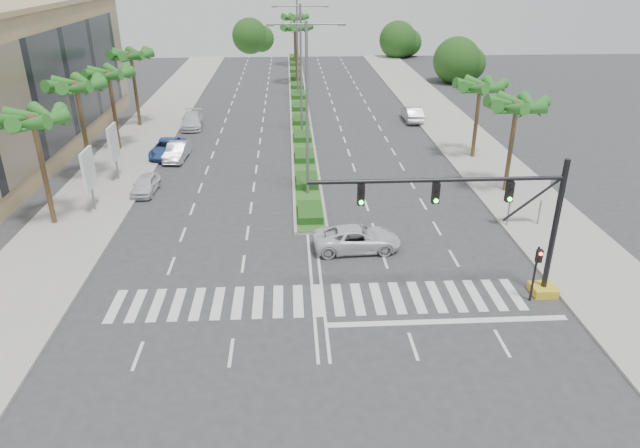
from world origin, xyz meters
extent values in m
plane|color=#333335|center=(0.00, 0.00, 0.00)|extent=(160.00, 160.00, 0.00)
cube|color=gray|center=(15.20, 20.00, 0.07)|extent=(6.00, 120.00, 0.15)
cube|color=gray|center=(-15.20, 20.00, 0.07)|extent=(6.00, 120.00, 0.15)
cube|color=gray|center=(0.00, 45.00, 0.10)|extent=(2.20, 75.00, 0.20)
cube|color=#2F6121|center=(0.00, 45.00, 0.22)|extent=(1.80, 75.00, 0.04)
cube|color=gold|center=(11.50, 0.00, 0.23)|extent=(1.20, 1.20, 0.45)
cylinder|color=black|center=(11.50, 0.00, 3.70)|extent=(0.28, 0.28, 7.00)
cylinder|color=black|center=(5.50, 0.00, 6.30)|extent=(12.00, 0.20, 0.20)
cylinder|color=black|center=(10.10, 0.00, 5.20)|extent=(2.53, 0.12, 2.15)
cube|color=black|center=(9.00, 0.00, 5.65)|extent=(0.32, 0.24, 1.00)
cylinder|color=#19E533|center=(9.00, -0.14, 5.33)|extent=(0.20, 0.06, 0.20)
cube|color=black|center=(5.50, 0.00, 5.65)|extent=(0.32, 0.24, 1.00)
cylinder|color=#19E533|center=(5.50, -0.14, 5.33)|extent=(0.20, 0.06, 0.20)
cube|color=black|center=(2.00, 0.00, 5.65)|extent=(0.32, 0.24, 1.00)
cylinder|color=#19E533|center=(2.00, -0.14, 5.33)|extent=(0.20, 0.06, 0.20)
cylinder|color=black|center=(10.60, -0.60, 1.50)|extent=(0.12, 0.12, 3.00)
cube|color=black|center=(10.60, -0.75, 2.60)|extent=(0.28, 0.22, 0.65)
cylinder|color=red|center=(10.60, -0.88, 2.78)|extent=(0.18, 0.05, 0.18)
cylinder|color=slate|center=(12.50, 8.00, 1.40)|extent=(0.10, 0.10, 2.80)
cylinder|color=slate|center=(14.50, 8.00, 1.40)|extent=(0.10, 0.10, 2.80)
cube|color=#0C6638|center=(13.50, 8.00, 2.60)|extent=(2.60, 0.08, 1.50)
cube|color=white|center=(13.50, 7.95, 2.60)|extent=(2.70, 0.02, 1.60)
cylinder|color=slate|center=(-14.50, 12.00, 1.40)|extent=(0.12, 0.12, 2.80)
cube|color=white|center=(-14.50, 12.00, 3.00)|extent=(0.18, 2.10, 2.70)
cube|color=#D8594C|center=(-14.50, 12.00, 3.00)|extent=(0.12, 2.00, 2.60)
cylinder|color=slate|center=(-14.50, 18.00, 1.40)|extent=(0.12, 0.12, 2.80)
cube|color=white|center=(-14.50, 18.00, 3.00)|extent=(0.18, 2.10, 2.70)
cube|color=#D8594C|center=(-14.50, 18.00, 3.00)|extent=(0.12, 2.00, 2.60)
cylinder|color=brown|center=(-16.50, 10.00, 3.50)|extent=(0.32, 0.32, 7.00)
sphere|color=brown|center=(-16.50, 10.00, 6.90)|extent=(0.70, 0.70, 0.70)
cone|color=#1F5B1D|center=(-15.40, 10.00, 6.80)|extent=(0.90, 3.62, 1.50)
cone|color=#1F5B1D|center=(-15.81, 10.86, 6.80)|extent=(3.39, 2.96, 1.50)
cone|color=#1F5B1D|center=(-16.74, 11.07, 6.80)|extent=(3.73, 1.68, 1.50)
cone|color=#1F5B1D|center=(-17.49, 10.48, 6.80)|extent=(2.38, 3.65, 1.50)
cone|color=#1F5B1D|center=(-17.49, 9.52, 6.80)|extent=(2.38, 3.65, 1.50)
cone|color=#1F5B1D|center=(-16.74, 8.93, 6.80)|extent=(3.73, 1.68, 1.50)
cone|color=#1F5B1D|center=(-15.81, 9.14, 6.80)|extent=(3.39, 2.96, 1.50)
cylinder|color=brown|center=(-16.50, 18.00, 3.70)|extent=(0.32, 0.32, 7.40)
sphere|color=brown|center=(-16.50, 18.00, 7.30)|extent=(0.70, 0.70, 0.70)
cone|color=#1F5B1D|center=(-15.40, 18.00, 7.20)|extent=(0.90, 3.62, 1.50)
cone|color=#1F5B1D|center=(-15.81, 18.86, 7.20)|extent=(3.39, 2.96, 1.50)
cone|color=#1F5B1D|center=(-16.74, 19.07, 7.20)|extent=(3.73, 1.68, 1.50)
cone|color=#1F5B1D|center=(-17.49, 18.48, 7.20)|extent=(2.38, 3.65, 1.50)
cone|color=#1F5B1D|center=(-17.49, 17.52, 7.20)|extent=(2.38, 3.65, 1.50)
cone|color=#1F5B1D|center=(-16.74, 16.93, 7.20)|extent=(3.73, 1.68, 1.50)
cone|color=#1F5B1D|center=(-15.81, 17.14, 7.20)|extent=(3.39, 2.96, 1.50)
cylinder|color=brown|center=(-16.50, 26.00, 3.40)|extent=(0.32, 0.32, 6.80)
sphere|color=brown|center=(-16.50, 26.00, 6.70)|extent=(0.70, 0.70, 0.70)
cone|color=#1F5B1D|center=(-15.40, 26.00, 6.60)|extent=(0.90, 3.62, 1.50)
cone|color=#1F5B1D|center=(-15.81, 26.86, 6.60)|extent=(3.39, 2.96, 1.50)
cone|color=#1F5B1D|center=(-16.74, 27.07, 6.60)|extent=(3.73, 1.68, 1.50)
cone|color=#1F5B1D|center=(-17.49, 26.48, 6.60)|extent=(2.38, 3.65, 1.50)
cone|color=#1F5B1D|center=(-17.49, 25.52, 6.60)|extent=(2.38, 3.65, 1.50)
cone|color=#1F5B1D|center=(-16.74, 24.93, 6.60)|extent=(3.73, 1.68, 1.50)
cone|color=#1F5B1D|center=(-15.81, 25.14, 6.60)|extent=(3.39, 2.96, 1.50)
cylinder|color=brown|center=(-16.50, 34.00, 3.60)|extent=(0.32, 0.32, 7.20)
sphere|color=brown|center=(-16.50, 34.00, 7.10)|extent=(0.70, 0.70, 0.70)
cone|color=#1F5B1D|center=(-15.40, 34.00, 7.00)|extent=(0.90, 3.62, 1.50)
cone|color=#1F5B1D|center=(-15.81, 34.86, 7.00)|extent=(3.39, 2.96, 1.50)
cone|color=#1F5B1D|center=(-16.74, 35.07, 7.00)|extent=(3.73, 1.68, 1.50)
cone|color=#1F5B1D|center=(-17.49, 34.48, 7.00)|extent=(2.38, 3.65, 1.50)
cone|color=#1F5B1D|center=(-17.49, 33.52, 7.00)|extent=(2.38, 3.65, 1.50)
cone|color=#1F5B1D|center=(-16.74, 32.93, 7.00)|extent=(3.73, 1.68, 1.50)
cone|color=#1F5B1D|center=(-15.81, 33.14, 7.00)|extent=(3.39, 2.96, 1.50)
cylinder|color=brown|center=(14.50, 14.00, 3.25)|extent=(0.32, 0.32, 6.50)
sphere|color=brown|center=(14.50, 14.00, 6.40)|extent=(0.70, 0.70, 0.70)
cone|color=#1F5B1D|center=(15.60, 14.00, 6.30)|extent=(0.90, 3.62, 1.50)
cone|color=#1F5B1D|center=(15.19, 14.86, 6.30)|extent=(3.39, 2.96, 1.50)
cone|color=#1F5B1D|center=(14.26, 15.07, 6.30)|extent=(3.73, 1.68, 1.50)
cone|color=#1F5B1D|center=(13.51, 14.48, 6.30)|extent=(2.38, 3.65, 1.50)
cone|color=#1F5B1D|center=(13.51, 13.52, 6.30)|extent=(2.38, 3.65, 1.50)
cone|color=#1F5B1D|center=(14.26, 12.93, 6.30)|extent=(3.73, 1.68, 1.50)
cone|color=#1F5B1D|center=(15.19, 13.14, 6.30)|extent=(3.39, 2.96, 1.50)
cylinder|color=brown|center=(14.50, 22.00, 3.10)|extent=(0.32, 0.32, 6.20)
sphere|color=brown|center=(14.50, 22.00, 6.10)|extent=(0.70, 0.70, 0.70)
cone|color=#1F5B1D|center=(15.60, 22.00, 6.00)|extent=(0.90, 3.62, 1.50)
cone|color=#1F5B1D|center=(15.19, 22.86, 6.00)|extent=(3.39, 2.96, 1.50)
cone|color=#1F5B1D|center=(14.26, 23.07, 6.00)|extent=(3.73, 1.68, 1.50)
cone|color=#1F5B1D|center=(13.51, 22.48, 6.00)|extent=(2.38, 3.65, 1.50)
cone|color=#1F5B1D|center=(13.51, 21.52, 6.00)|extent=(2.38, 3.65, 1.50)
cone|color=#1F5B1D|center=(14.26, 20.93, 6.00)|extent=(3.73, 1.68, 1.50)
cone|color=#1F5B1D|center=(15.19, 21.14, 6.00)|extent=(3.39, 2.96, 1.50)
cylinder|color=brown|center=(0.00, 55.00, 3.75)|extent=(0.32, 0.32, 7.50)
sphere|color=brown|center=(0.00, 55.00, 7.40)|extent=(0.70, 0.70, 0.70)
cone|color=#1F5B1D|center=(1.10, 55.00, 7.30)|extent=(0.90, 3.62, 1.50)
cone|color=#1F5B1D|center=(0.69, 55.86, 7.30)|extent=(3.39, 2.96, 1.50)
cone|color=#1F5B1D|center=(-0.24, 56.07, 7.30)|extent=(3.73, 1.68, 1.50)
cone|color=#1F5B1D|center=(-0.99, 55.48, 7.30)|extent=(2.38, 3.65, 1.50)
cone|color=#1F5B1D|center=(-0.99, 54.52, 7.30)|extent=(2.38, 3.65, 1.50)
cone|color=#1F5B1D|center=(-0.24, 53.93, 7.30)|extent=(3.73, 1.68, 1.50)
cone|color=#1F5B1D|center=(0.69, 54.14, 7.30)|extent=(3.39, 2.96, 1.50)
cylinder|color=brown|center=(0.00, 70.00, 3.75)|extent=(0.32, 0.32, 7.50)
sphere|color=brown|center=(0.00, 70.00, 7.40)|extent=(0.70, 0.70, 0.70)
cone|color=#1F5B1D|center=(1.10, 70.00, 7.30)|extent=(0.90, 3.62, 1.50)
cone|color=#1F5B1D|center=(0.69, 70.86, 7.30)|extent=(3.39, 2.96, 1.50)
cone|color=#1F5B1D|center=(-0.24, 71.07, 7.30)|extent=(3.73, 1.68, 1.50)
cone|color=#1F5B1D|center=(-0.99, 70.48, 7.30)|extent=(2.38, 3.65, 1.50)
cone|color=#1F5B1D|center=(-0.99, 69.52, 7.30)|extent=(2.38, 3.65, 1.50)
cone|color=#1F5B1D|center=(-0.24, 68.93, 7.30)|extent=(3.73, 1.68, 1.50)
cone|color=#1F5B1D|center=(0.69, 69.14, 7.30)|extent=(3.39, 2.96, 1.50)
cylinder|color=slate|center=(0.00, 14.00, 6.00)|extent=(0.20, 0.20, 12.00)
cylinder|color=slate|center=(-1.20, 14.00, 11.80)|extent=(2.40, 0.10, 0.10)
cylinder|color=slate|center=(1.20, 14.00, 11.80)|extent=(2.40, 0.10, 0.10)
cube|color=slate|center=(-2.30, 14.00, 11.75)|extent=(0.50, 0.25, 0.12)
cube|color=slate|center=(2.30, 14.00, 11.75)|extent=(0.50, 0.25, 0.12)
cylinder|color=slate|center=(0.00, 30.00, 6.00)|extent=(0.20, 0.20, 12.00)
cylinder|color=slate|center=(-1.20, 30.00, 11.80)|extent=(2.40, 0.10, 0.10)
cylinder|color=slate|center=(1.20, 30.00, 11.80)|extent=(2.40, 0.10, 0.10)
cube|color=slate|center=(-2.30, 30.00, 11.75)|extent=(0.50, 0.25, 0.12)
cube|color=slate|center=(2.30, 30.00, 11.75)|extent=(0.50, 0.25, 0.12)
cylinder|color=slate|center=(0.00, 46.00, 6.00)|extent=(0.20, 0.20, 12.00)
imported|color=silver|center=(-11.80, 15.27, 0.65)|extent=(1.73, 3.89, 1.30)
imported|color=silver|center=(-10.82, 22.97, 0.72)|extent=(1.84, 4.49, 1.45)
imported|color=#33529C|center=(-11.80, 23.95, 0.72)|extent=(2.66, 5.30, 1.44)
imported|color=silver|center=(-11.08, 33.31, 0.73)|extent=(2.37, 5.14, 1.46)
imported|color=silver|center=(2.56, 5.41, 0.71)|extent=(5.23, 2.59, 1.43)
imported|color=#AFAFB4|center=(11.80, 34.53, 0.78)|extent=(1.70, 4.74, 1.56)
camera|label=1|loc=(-1.26, -24.28, 15.47)|focal=32.00mm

